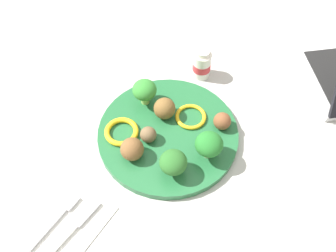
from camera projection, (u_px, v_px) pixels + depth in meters
name	position (u px, v px, depth m)	size (l,w,h in m)	color
ground_plane	(168.00, 136.00, 0.77)	(4.00, 4.00, 0.00)	#B2B2AD
plate	(168.00, 134.00, 0.76)	(0.28, 0.28, 0.02)	#236638
broccoli_floret_back_left	(173.00, 163.00, 0.68)	(0.05, 0.05, 0.05)	#A9B980
broccoli_floret_mid_left	(145.00, 90.00, 0.77)	(0.05, 0.05, 0.06)	#A3CF67
broccoli_floret_back_right	(208.00, 146.00, 0.69)	(0.05, 0.05, 0.06)	#98B877
meatball_front_right	(148.00, 135.00, 0.73)	(0.03, 0.03, 0.03)	brown
meatball_back_left	(222.00, 121.00, 0.75)	(0.04, 0.04, 0.04)	brown
meatball_back_right	(132.00, 149.00, 0.71)	(0.04, 0.04, 0.04)	brown
meatball_center	(165.00, 108.00, 0.76)	(0.04, 0.04, 0.04)	brown
pepper_ring_near_rim	(191.00, 117.00, 0.77)	(0.06, 0.06, 0.01)	yellow
pepper_ring_back_right	(122.00, 132.00, 0.75)	(0.07, 0.07, 0.01)	yellow
napkin	(61.00, 228.00, 0.66)	(0.17, 0.12, 0.01)	white
fork	(55.00, 218.00, 0.66)	(0.12, 0.02, 0.01)	silver
knife	(71.00, 230.00, 0.65)	(0.15, 0.02, 0.01)	white
yogurt_bottle	(202.00, 64.00, 0.84)	(0.04, 0.04, 0.07)	white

